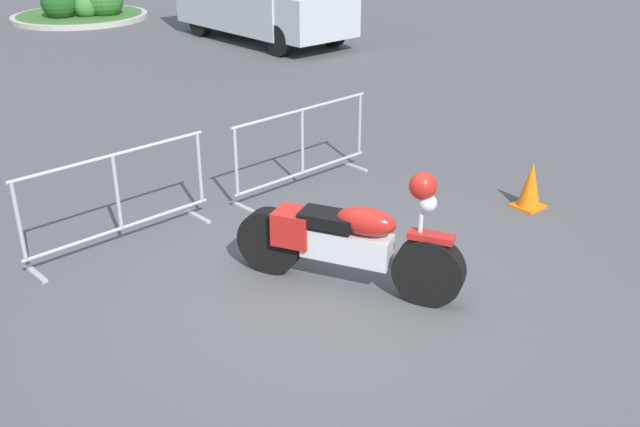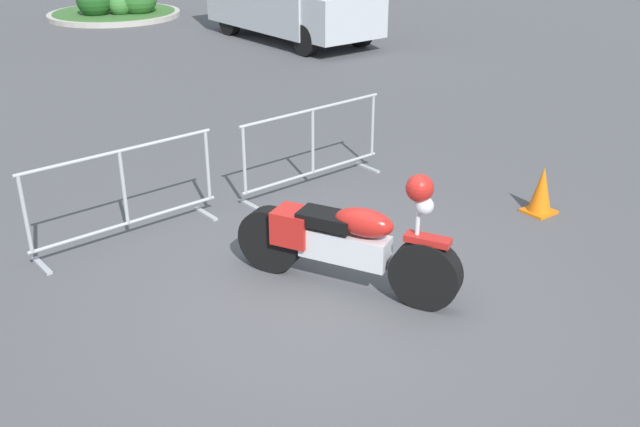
{
  "view_description": "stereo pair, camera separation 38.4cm",
  "coord_description": "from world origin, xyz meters",
  "px_view_note": "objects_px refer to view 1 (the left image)",
  "views": [
    {
      "loc": [
        -3.94,
        -4.47,
        3.63
      ],
      "look_at": [
        0.24,
        0.44,
        0.65
      ],
      "focal_mm": 40.0,
      "sensor_mm": 36.0,
      "label": 1
    },
    {
      "loc": [
        -3.64,
        -4.71,
        3.63
      ],
      "look_at": [
        0.24,
        0.44,
        0.65
      ],
      "focal_mm": 40.0,
      "sensor_mm": 36.0,
      "label": 2
    }
  ],
  "objects_px": {
    "crowd_barrier_near": "(118,199)",
    "crowd_barrier_far": "(302,147)",
    "motorcycle": "(347,241)",
    "traffic_cone": "(531,186)"
  },
  "relations": [
    {
      "from": "motorcycle",
      "to": "traffic_cone",
      "type": "xyz_separation_m",
      "value": [
        3.0,
        -0.05,
        -0.21
      ]
    },
    {
      "from": "motorcycle",
      "to": "crowd_barrier_far",
      "type": "height_order",
      "value": "motorcycle"
    },
    {
      "from": "motorcycle",
      "to": "crowd_barrier_far",
      "type": "distance_m",
      "value": 2.6
    },
    {
      "from": "motorcycle",
      "to": "traffic_cone",
      "type": "distance_m",
      "value": 3.01
    },
    {
      "from": "crowd_barrier_far",
      "to": "traffic_cone",
      "type": "height_order",
      "value": "crowd_barrier_far"
    },
    {
      "from": "traffic_cone",
      "to": "motorcycle",
      "type": "bearing_deg",
      "value": 178.98
    },
    {
      "from": "crowd_barrier_far",
      "to": "traffic_cone",
      "type": "relative_size",
      "value": 3.79
    },
    {
      "from": "motorcycle",
      "to": "crowd_barrier_near",
      "type": "relative_size",
      "value": 0.96
    },
    {
      "from": "motorcycle",
      "to": "traffic_cone",
      "type": "height_order",
      "value": "motorcycle"
    },
    {
      "from": "crowd_barrier_near",
      "to": "crowd_barrier_far",
      "type": "xyz_separation_m",
      "value": [
        2.57,
        0.0,
        0.0
      ]
    }
  ]
}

